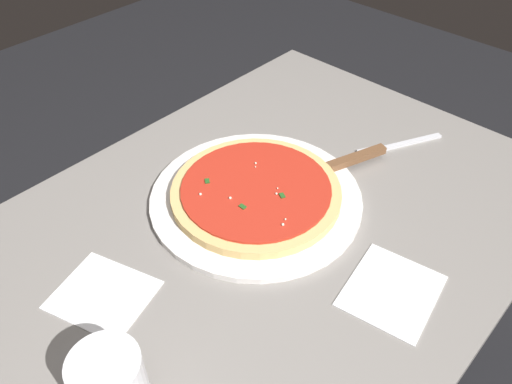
% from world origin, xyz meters
% --- Properties ---
extents(restaurant_table, '(1.06, 0.74, 0.73)m').
position_xyz_m(restaurant_table, '(0.00, 0.00, 0.59)').
color(restaurant_table, black).
rests_on(restaurant_table, ground_plane).
extents(serving_plate, '(0.37, 0.37, 0.01)m').
position_xyz_m(serving_plate, '(0.04, 0.05, 0.74)').
color(serving_plate, white).
rests_on(serving_plate, restaurant_table).
extents(pizza, '(0.30, 0.30, 0.02)m').
position_xyz_m(pizza, '(0.04, 0.05, 0.75)').
color(pizza, '#DBB26B').
rests_on(pizza, serving_plate).
extents(pizza_server, '(0.22, 0.12, 0.01)m').
position_xyz_m(pizza_server, '(0.20, -0.01, 0.75)').
color(pizza_server, silver).
rests_on(pizza_server, serving_plate).
extents(napkin_folded_right, '(0.15, 0.17, 0.00)m').
position_xyz_m(napkin_folded_right, '(-0.26, 0.07, 0.73)').
color(napkin_folded_right, white).
rests_on(napkin_folded_right, restaurant_table).
extents(napkin_loose_left, '(0.16, 0.15, 0.00)m').
position_xyz_m(napkin_loose_left, '(0.03, -0.23, 0.73)').
color(napkin_loose_left, white).
rests_on(napkin_loose_left, restaurant_table).
extents(fork, '(0.17, 0.10, 0.00)m').
position_xyz_m(fork, '(0.34, -0.05, 0.73)').
color(fork, silver).
rests_on(fork, restaurant_table).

